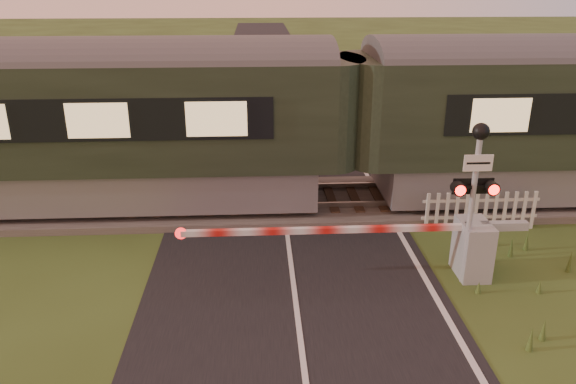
{
  "coord_description": "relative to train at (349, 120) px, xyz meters",
  "views": [
    {
      "loc": [
        -0.66,
        -7.79,
        5.9
      ],
      "look_at": [
        -0.06,
        3.2,
        1.64
      ],
      "focal_mm": 35.0,
      "sensor_mm": 36.0,
      "label": 1
    }
  ],
  "objects": [
    {
      "name": "ground",
      "position": [
        -1.74,
        -6.5,
        -2.37
      ],
      "size": [
        160.0,
        160.0,
        0.0
      ],
      "primitive_type": "plane",
      "color": "#34451A",
      "rests_on": "ground"
    },
    {
      "name": "road",
      "position": [
        -1.72,
        -6.73,
        -2.36
      ],
      "size": [
        6.0,
        140.0,
        0.03
      ],
      "color": "black",
      "rests_on": "ground"
    },
    {
      "name": "track_bed",
      "position": [
        -1.74,
        0.0,
        -2.31
      ],
      "size": [
        140.0,
        3.4,
        0.39
      ],
      "color": "#47423D",
      "rests_on": "ground"
    },
    {
      "name": "train",
      "position": [
        0.0,
        0.0,
        0.0
      ],
      "size": [
        44.83,
        3.09,
        4.18
      ],
      "color": "slate",
      "rests_on": "ground"
    },
    {
      "name": "boom_gate",
      "position": [
        1.69,
        -4.07,
        -1.7
      ],
      "size": [
        7.18,
        0.92,
        1.22
      ],
      "color": "gray",
      "rests_on": "ground"
    },
    {
      "name": "crossing_signal",
      "position": [
        1.75,
        -4.36,
        -0.07
      ],
      "size": [
        0.85,
        0.35,
        3.35
      ],
      "color": "gray",
      "rests_on": "ground"
    },
    {
      "name": "picket_fence",
      "position": [
        3.02,
        -1.89,
        -1.87
      ],
      "size": [
        2.9,
        0.08,
        0.99
      ],
      "color": "silver",
      "rests_on": "ground"
    }
  ]
}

